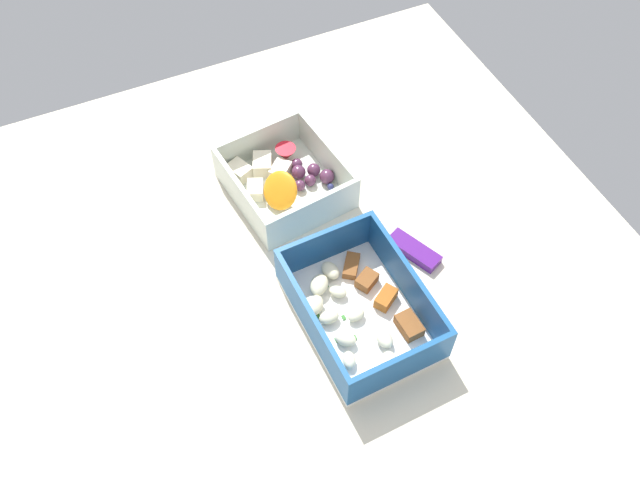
{
  "coord_description": "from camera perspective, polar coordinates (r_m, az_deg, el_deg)",
  "views": [
    {
      "loc": [
        42.62,
        -18.16,
        71.0
      ],
      "look_at": [
        -0.88,
        1.73,
        4.0
      ],
      "focal_mm": 37.22,
      "sensor_mm": 36.0,
      "label": 1
    }
  ],
  "objects": [
    {
      "name": "fruit_bowl",
      "position": [
        0.89,
        -3.12,
        5.22
      ],
      "size": [
        16.65,
        15.49,
        5.47
      ],
      "rotation": [
        0.0,
        0.0,
        0.12
      ],
      "color": "silver",
      "rests_on": "table_surface"
    },
    {
      "name": "table_surface",
      "position": [
        0.84,
        -0.82,
        -2.04
      ],
      "size": [
        80.0,
        80.0,
        2.0
      ],
      "primitive_type": "cube",
      "color": "beige",
      "rests_on": "ground"
    },
    {
      "name": "pasta_container",
      "position": [
        0.77,
        3.41,
        -5.85
      ],
      "size": [
        19.04,
        13.78,
        6.05
      ],
      "rotation": [
        0.0,
        0.0,
        0.03
      ],
      "color": "white",
      "rests_on": "table_surface"
    },
    {
      "name": "candy_bar",
      "position": [
        0.84,
        8.07,
        -0.89
      ],
      "size": [
        7.36,
        5.09,
        1.2
      ],
      "primitive_type": "cube",
      "rotation": [
        0.0,
        0.0,
        0.43
      ],
      "color": "#51197A",
      "rests_on": "table_surface"
    }
  ]
}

